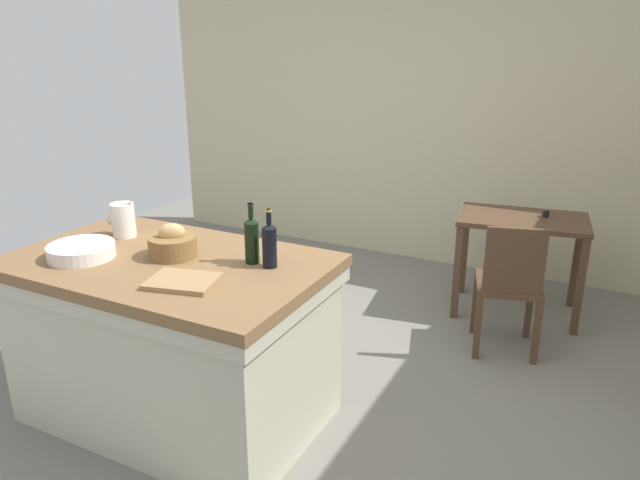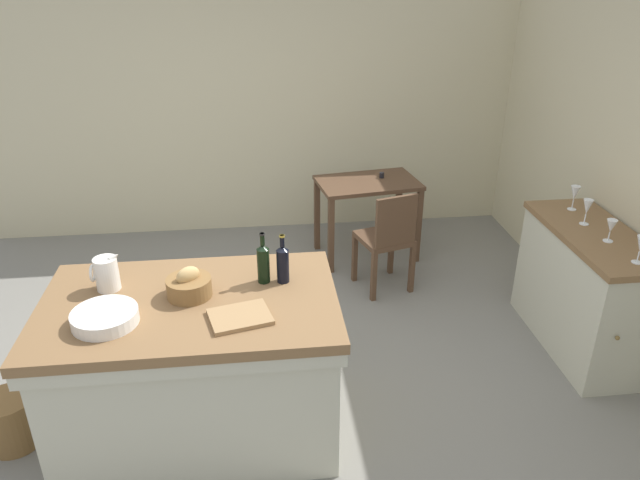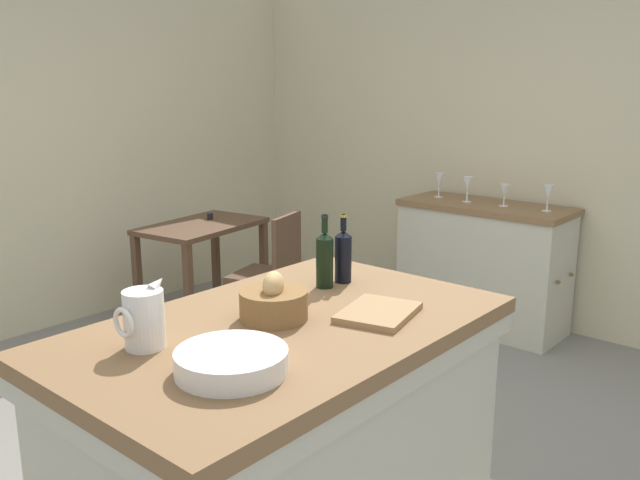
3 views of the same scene
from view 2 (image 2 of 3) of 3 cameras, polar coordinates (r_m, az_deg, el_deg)
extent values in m
plane|color=slate|center=(4.19, -4.75, -13.20)|extent=(6.76, 6.76, 0.00)
cube|color=beige|center=(6.01, -6.23, 12.90)|extent=(5.32, 0.12, 2.60)
cube|color=brown|center=(3.36, -12.32, -6.08)|extent=(1.62, 1.00, 0.06)
cube|color=#BCBAA3|center=(3.40, -12.21, -7.09)|extent=(1.60, 0.98, 0.08)
cube|color=#BCBAA3|center=(3.62, -11.63, -12.27)|extent=(1.54, 0.92, 0.86)
cube|color=brown|center=(4.48, 24.89, 0.40)|extent=(0.52, 1.20, 0.04)
cube|color=#BCBAA3|center=(4.68, 23.86, -4.63)|extent=(0.49, 1.17, 0.87)
sphere|color=brown|center=(4.17, 26.47, -8.36)|extent=(0.03, 0.03, 0.03)
cube|color=#513826|center=(5.48, 4.58, 5.45)|extent=(0.97, 0.68, 0.04)
cube|color=#513826|center=(5.29, 1.05, 0.36)|extent=(0.06, 0.06, 0.71)
cube|color=#513826|center=(5.55, 9.32, 1.30)|extent=(0.06, 0.06, 0.71)
cube|color=#513826|center=(5.72, -0.29, 2.40)|extent=(0.06, 0.06, 0.71)
cube|color=#513826|center=(5.97, 7.46, 3.20)|extent=(0.06, 0.06, 0.71)
cylinder|color=black|center=(5.55, 5.90, 6.16)|extent=(0.04, 0.04, 0.05)
cube|color=#513826|center=(5.04, 6.11, 0.16)|extent=(0.50, 0.50, 0.04)
cube|color=#513826|center=(4.81, 7.26, 1.79)|extent=(0.35, 0.13, 0.42)
cube|color=#513826|center=(5.37, 6.78, -1.06)|extent=(0.05, 0.05, 0.44)
cube|color=#513826|center=(5.22, 3.32, -1.76)|extent=(0.05, 0.05, 0.44)
cube|color=#513826|center=(5.10, 8.73, -2.75)|extent=(0.05, 0.05, 0.44)
cube|color=#513826|center=(4.94, 5.13, -3.54)|extent=(0.05, 0.05, 0.44)
cylinder|color=silver|center=(3.53, -19.63, -3.05)|extent=(0.13, 0.13, 0.19)
cone|color=silver|center=(3.47, -18.95, -1.49)|extent=(0.07, 0.04, 0.06)
torus|color=silver|center=(3.55, -20.83, -2.96)|extent=(0.02, 0.10, 0.10)
cylinder|color=silver|center=(3.25, -19.80, -6.95)|extent=(0.34, 0.34, 0.07)
cylinder|color=brown|center=(3.36, -12.35, -4.41)|extent=(0.25, 0.25, 0.11)
ellipsoid|color=tan|center=(3.33, -12.47, -3.31)|extent=(0.15, 0.14, 0.10)
cube|color=#99754C|center=(3.14, -7.62, -7.26)|extent=(0.36, 0.30, 0.02)
cylinder|color=black|center=(3.41, -3.56, -2.48)|extent=(0.07, 0.07, 0.20)
cone|color=black|center=(3.36, -3.61, -0.80)|extent=(0.07, 0.07, 0.02)
cylinder|color=black|center=(3.33, -3.63, -0.08)|extent=(0.03, 0.03, 0.07)
cylinder|color=#B29933|center=(3.32, -3.65, 0.38)|extent=(0.03, 0.03, 0.01)
cylinder|color=black|center=(3.41, -5.40, -2.43)|extent=(0.07, 0.07, 0.21)
cone|color=black|center=(3.36, -5.49, -0.68)|extent=(0.07, 0.07, 0.02)
cylinder|color=black|center=(3.34, -5.52, 0.07)|extent=(0.03, 0.03, 0.07)
cylinder|color=black|center=(3.32, -5.54, 0.55)|extent=(0.03, 0.03, 0.01)
cylinder|color=white|center=(4.15, 27.92, -1.88)|extent=(0.06, 0.06, 0.00)
cylinder|color=white|center=(4.14, 28.03, -1.42)|extent=(0.01, 0.01, 0.07)
cylinder|color=white|center=(4.37, 25.72, -0.07)|extent=(0.06, 0.06, 0.00)
cylinder|color=white|center=(4.36, 25.80, 0.31)|extent=(0.01, 0.01, 0.06)
cone|color=white|center=(4.33, 25.99, 1.20)|extent=(0.07, 0.07, 0.09)
cylinder|color=white|center=(4.57, 23.82, 1.42)|extent=(0.06, 0.06, 0.00)
cylinder|color=white|center=(4.56, 23.91, 1.86)|extent=(0.01, 0.01, 0.07)
cone|color=white|center=(4.53, 24.11, 2.90)|extent=(0.07, 0.07, 0.11)
cylinder|color=white|center=(4.80, 22.84, 2.72)|extent=(0.06, 0.06, 0.00)
cylinder|color=white|center=(4.79, 22.91, 3.15)|extent=(0.01, 0.01, 0.07)
cone|color=white|center=(4.75, 23.10, 4.14)|extent=(0.07, 0.07, 0.11)
cylinder|color=brown|center=(4.07, -27.33, -15.04)|extent=(0.31, 0.31, 0.32)
camera|label=1|loc=(1.84, 56.07, -6.22)|focal=33.86mm
camera|label=3|loc=(2.53, -57.90, -7.57)|focal=37.31mm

